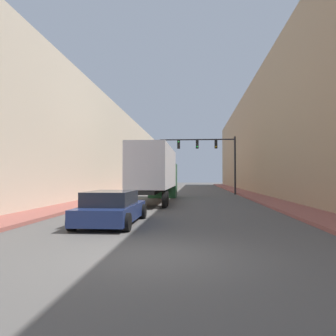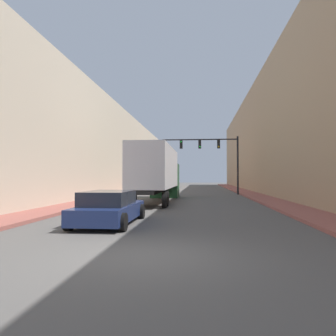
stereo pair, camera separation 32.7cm
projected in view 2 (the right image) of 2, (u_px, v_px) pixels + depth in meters
ground_plane at (143, 256)px, 7.62m from camera, size 200.00×200.00×0.00m
sidewalk_right at (246, 193)px, 36.83m from camera, size 2.11×80.00×0.15m
sidewalk_left at (133, 192)px, 38.10m from camera, size 2.11×80.00×0.15m
building_right at (283, 136)px, 36.61m from camera, size 6.00×80.00×12.80m
building_left at (99, 151)px, 38.63m from camera, size 6.00×80.00×9.83m
semi_truck at (158, 172)px, 24.60m from camera, size 2.41×12.64×3.93m
sedan_car at (109, 208)px, 12.88m from camera, size 2.14×4.79×1.30m
traffic_signal_gantry at (216, 152)px, 34.72m from camera, size 8.06×0.35×6.14m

